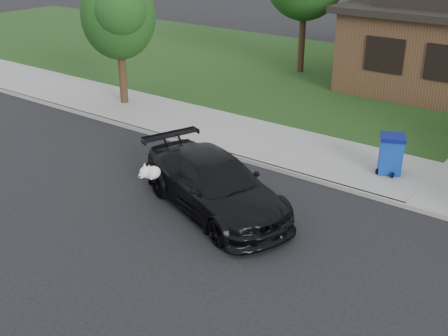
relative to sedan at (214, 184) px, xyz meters
The scene contains 7 objects.
ground 0.98m from the sedan, 100.28° to the right, with size 120.00×120.00×0.00m, color black.
sidewalk 4.34m from the sedan, 91.71° to the left, with size 60.00×3.00×0.12m, color gray.
curb 2.86m from the sedan, 92.63° to the left, with size 60.00×0.12×0.12m, color gray.
lawn 12.31m from the sedan, 90.60° to the left, with size 60.00×13.00×0.13m, color #193814.
sedan is the anchor object (origin of this frame).
recycling_bin 5.01m from the sedan, 58.59° to the left, with size 0.83×0.83×1.05m.
tree_2 9.09m from the sedan, 149.61° to the left, with size 2.73×2.60×4.59m.
Camera 1 is at (7.33, -8.63, 6.35)m, focal length 45.00 mm.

